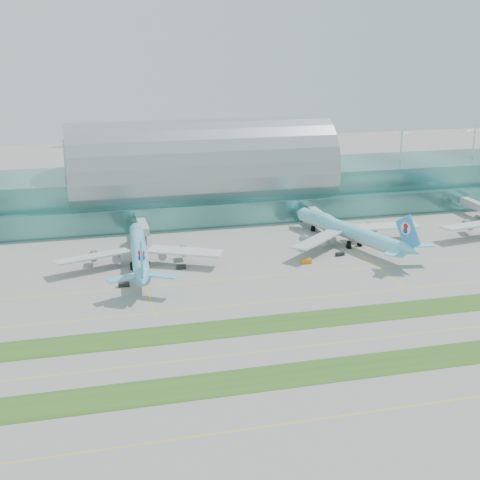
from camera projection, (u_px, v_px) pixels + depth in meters
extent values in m
plane|color=gray|center=(286.00, 325.00, 191.63)|extent=(700.00, 700.00, 0.00)
cube|color=#3D7A75|center=(201.00, 191.00, 309.04)|extent=(340.00, 42.00, 20.00)
cube|color=#3D7A75|center=(212.00, 215.00, 288.30)|extent=(340.00, 8.00, 10.00)
ellipsoid|color=#9EA5A8|center=(201.00, 170.00, 306.04)|extent=(340.00, 46.20, 16.17)
cylinder|color=white|center=(200.00, 152.00, 303.65)|extent=(0.80, 0.80, 16.00)
cube|color=#B2B7B7|center=(142.00, 225.00, 270.85)|extent=(3.50, 22.00, 3.00)
cylinder|color=black|center=(145.00, 241.00, 262.64)|extent=(1.00, 1.00, 4.00)
cube|color=#B2B7B7|center=(317.00, 214.00, 288.07)|extent=(3.50, 22.00, 3.00)
cylinder|color=black|center=(325.00, 228.00, 279.85)|extent=(1.00, 1.00, 4.00)
cube|color=#B2B7B7|center=(471.00, 203.00, 305.28)|extent=(3.50, 22.00, 3.00)
cube|color=#2D591E|center=(320.00, 371.00, 165.68)|extent=(420.00, 12.00, 0.08)
cube|color=#2D591E|center=(284.00, 323.00, 193.47)|extent=(420.00, 12.00, 0.08)
cube|color=yellow|center=(352.00, 414.00, 147.17)|extent=(420.00, 0.35, 0.01)
cube|color=yellow|center=(302.00, 347.00, 178.66)|extent=(420.00, 0.35, 0.01)
cube|color=yellow|center=(268.00, 302.00, 208.30)|extent=(420.00, 0.35, 0.01)
cube|color=yellow|center=(251.00, 278.00, 228.67)|extent=(420.00, 0.35, 0.01)
cylinder|color=#64BCDE|center=(139.00, 251.00, 238.65)|extent=(9.08, 56.12, 5.59)
ellipsoid|color=#64BCDE|center=(137.00, 235.00, 252.88)|extent=(6.36, 17.29, 3.98)
cone|color=#64BCDE|center=(136.00, 228.00, 266.91)|extent=(5.86, 4.85, 5.59)
cone|color=#64BCDE|center=(143.00, 279.00, 208.71)|extent=(5.81, 8.43, 5.31)
cube|color=silver|center=(93.00, 257.00, 234.29)|extent=(27.80, 14.98, 1.10)
cylinder|color=gray|center=(105.00, 257.00, 240.12)|extent=(3.37, 5.14, 3.06)
cube|color=silver|center=(185.00, 251.00, 239.84)|extent=(27.32, 17.80, 1.10)
cylinder|color=gray|center=(173.00, 253.00, 244.28)|extent=(3.37, 5.14, 3.06)
cube|color=#2FB2D1|center=(142.00, 260.00, 208.71)|extent=(1.28, 11.86, 12.99)
cylinder|color=white|center=(141.00, 255.00, 209.15)|extent=(1.08, 4.37, 4.33)
cylinder|color=black|center=(138.00, 245.00, 259.82)|extent=(1.62, 1.62, 2.70)
cylinder|color=black|center=(132.00, 266.00, 236.04)|extent=(1.62, 1.62, 2.70)
cylinder|color=black|center=(148.00, 265.00, 236.97)|extent=(1.62, 1.62, 2.70)
cylinder|color=#6DD4F1|center=(349.00, 231.00, 262.41)|extent=(23.82, 57.44, 5.85)
ellipsoid|color=#6DD4F1|center=(322.00, 217.00, 275.18)|extent=(10.83, 18.64, 4.17)
cone|color=#6DD4F1|center=(300.00, 213.00, 287.90)|extent=(7.03, 6.31, 5.85)
cone|color=#6DD4F1|center=(411.00, 250.00, 235.37)|extent=(7.93, 9.81, 5.56)
cube|color=silver|center=(317.00, 240.00, 252.38)|extent=(26.23, 23.70, 1.15)
cylinder|color=gray|center=(318.00, 239.00, 259.25)|extent=(4.67, 5.93, 3.21)
cube|color=silver|center=(384.00, 226.00, 269.62)|extent=(28.73, 8.98, 1.15)
cylinder|color=gray|center=(367.00, 230.00, 272.18)|extent=(4.67, 5.93, 3.21)
cube|color=#3391E3|center=(408.00, 233.00, 235.11)|extent=(4.41, 11.97, 13.61)
cylinder|color=white|center=(406.00, 228.00, 235.45)|extent=(2.22, 4.57, 4.53)
cylinder|color=black|center=(313.00, 228.00, 281.69)|extent=(1.70, 1.70, 2.83)
cylinder|color=black|center=(349.00, 245.00, 259.22)|extent=(1.70, 1.70, 2.83)
cylinder|color=black|center=(360.00, 242.00, 262.10)|extent=(1.70, 1.70, 2.83)
cube|color=white|center=(475.00, 225.00, 270.71)|extent=(31.04, 12.65, 1.23)
cylinder|color=#9C9FA4|center=(480.00, 226.00, 276.66)|extent=(4.51, 6.13, 3.42)
cube|color=black|center=(124.00, 285.00, 220.65)|extent=(3.70, 1.99, 1.39)
cube|color=black|center=(181.00, 267.00, 237.06)|extent=(3.38, 1.80, 1.43)
cube|color=orange|center=(306.00, 261.00, 242.78)|extent=(3.59, 1.92, 1.64)
cube|color=black|center=(340.00, 254.00, 250.95)|extent=(3.62, 2.24, 1.31)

